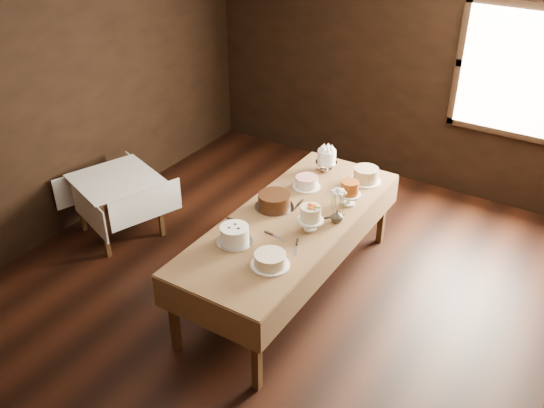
{
  "coord_description": "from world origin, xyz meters",
  "views": [
    {
      "loc": [
        2.41,
        -3.61,
        3.67
      ],
      "look_at": [
        0.0,
        0.2,
        0.95
      ],
      "focal_mm": 39.49,
      "sensor_mm": 36.0,
      "label": 1
    }
  ],
  "objects_px": {
    "cake_server_d": "(337,216)",
    "flower_vase": "(337,216)",
    "cake_caramel": "(349,194)",
    "side_table": "(116,185)",
    "display_table": "(291,224)",
    "cake_server_e": "(242,224)",
    "cake_speckled": "(366,175)",
    "cake_swirl": "(235,235)",
    "cake_server_a": "(280,238)",
    "cake_server_b": "(296,250)",
    "cake_flowers": "(310,219)",
    "cake_cream": "(270,260)",
    "cake_meringue": "(326,161)",
    "cake_server_c": "(300,203)",
    "cake_chocolate": "(274,201)",
    "cake_lattice": "(307,183)"
  },
  "relations": [
    {
      "from": "cake_speckled",
      "to": "cake_server_d",
      "type": "distance_m",
      "value": 0.74
    },
    {
      "from": "cake_server_c",
      "to": "flower_vase",
      "type": "height_order",
      "value": "flower_vase"
    },
    {
      "from": "cake_server_e",
      "to": "cake_server_d",
      "type": "bearing_deg",
      "value": 42.48
    },
    {
      "from": "cake_swirl",
      "to": "cake_cream",
      "type": "xyz_separation_m",
      "value": [
        0.42,
        -0.11,
        -0.02
      ]
    },
    {
      "from": "cake_server_a",
      "to": "cake_server_b",
      "type": "height_order",
      "value": "same"
    },
    {
      "from": "cake_speckled",
      "to": "cake_server_e",
      "type": "xyz_separation_m",
      "value": [
        -0.59,
        -1.29,
        -0.07
      ]
    },
    {
      "from": "cake_chocolate",
      "to": "cake_flowers",
      "type": "bearing_deg",
      "value": -17.31
    },
    {
      "from": "cake_meringue",
      "to": "cake_speckled",
      "type": "relative_size",
      "value": 0.77
    },
    {
      "from": "cake_flowers",
      "to": "cake_cream",
      "type": "distance_m",
      "value": 0.63
    },
    {
      "from": "side_table",
      "to": "display_table",
      "type": "bearing_deg",
      "value": 4.29
    },
    {
      "from": "side_table",
      "to": "flower_vase",
      "type": "height_order",
      "value": "flower_vase"
    },
    {
      "from": "cake_lattice",
      "to": "cake_server_c",
      "type": "distance_m",
      "value": 0.32
    },
    {
      "from": "side_table",
      "to": "flower_vase",
      "type": "xyz_separation_m",
      "value": [
        2.42,
        0.32,
        0.25
      ]
    },
    {
      "from": "cake_chocolate",
      "to": "cake_server_e",
      "type": "distance_m",
      "value": 0.41
    },
    {
      "from": "display_table",
      "to": "cake_server_b",
      "type": "xyz_separation_m",
      "value": [
        0.28,
        -0.41,
        0.06
      ]
    },
    {
      "from": "cake_server_e",
      "to": "flower_vase",
      "type": "distance_m",
      "value": 0.84
    },
    {
      "from": "cake_meringue",
      "to": "cake_cream",
      "type": "relative_size",
      "value": 0.66
    },
    {
      "from": "cake_caramel",
      "to": "cake_server_e",
      "type": "distance_m",
      "value": 1.04
    },
    {
      "from": "cake_meringue",
      "to": "cake_caramel",
      "type": "distance_m",
      "value": 0.69
    },
    {
      "from": "cake_server_e",
      "to": "flower_vase",
      "type": "relative_size",
      "value": 2.04
    },
    {
      "from": "cake_swirl",
      "to": "cake_cream",
      "type": "bearing_deg",
      "value": -14.64
    },
    {
      "from": "cake_swirl",
      "to": "display_table",
      "type": "bearing_deg",
      "value": 70.15
    },
    {
      "from": "cake_speckled",
      "to": "cake_flowers",
      "type": "distance_m",
      "value": 1.05
    },
    {
      "from": "display_table",
      "to": "cake_chocolate",
      "type": "relative_size",
      "value": 7.1
    },
    {
      "from": "cake_meringue",
      "to": "cake_lattice",
      "type": "relative_size",
      "value": 0.78
    },
    {
      "from": "flower_vase",
      "to": "cake_server_a",
      "type": "bearing_deg",
      "value": -120.03
    },
    {
      "from": "cake_lattice",
      "to": "cake_cream",
      "type": "height_order",
      "value": "cake_cream"
    },
    {
      "from": "cake_server_d",
      "to": "display_table",
      "type": "bearing_deg",
      "value": 165.17
    },
    {
      "from": "cake_speckled",
      "to": "cake_server_e",
      "type": "bearing_deg",
      "value": -114.61
    },
    {
      "from": "display_table",
      "to": "cake_caramel",
      "type": "distance_m",
      "value": 0.61
    },
    {
      "from": "cake_speckled",
      "to": "display_table",
      "type": "bearing_deg",
      "value": -105.4
    },
    {
      "from": "cake_chocolate",
      "to": "cake_flowers",
      "type": "height_order",
      "value": "cake_flowers"
    },
    {
      "from": "cake_caramel",
      "to": "cake_flowers",
      "type": "relative_size",
      "value": 1.05
    },
    {
      "from": "cake_server_c",
      "to": "cake_server_d",
      "type": "xyz_separation_m",
      "value": [
        0.4,
        -0.02,
        0.0
      ]
    },
    {
      "from": "display_table",
      "to": "cake_chocolate",
      "type": "height_order",
      "value": "cake_chocolate"
    },
    {
      "from": "cake_server_d",
      "to": "flower_vase",
      "type": "height_order",
      "value": "flower_vase"
    },
    {
      "from": "cake_lattice",
      "to": "flower_vase",
      "type": "xyz_separation_m",
      "value": [
        0.53,
        -0.4,
        0.01
      ]
    },
    {
      "from": "side_table",
      "to": "cake_server_c",
      "type": "height_order",
      "value": "cake_server_c"
    },
    {
      "from": "cake_server_a",
      "to": "cake_chocolate",
      "type": "bearing_deg",
      "value": 133.87
    },
    {
      "from": "cake_chocolate",
      "to": "cake_server_d",
      "type": "xyz_separation_m",
      "value": [
        0.56,
        0.17,
        -0.06
      ]
    },
    {
      "from": "cake_speckled",
      "to": "cake_server_a",
      "type": "distance_m",
      "value": 1.33
    },
    {
      "from": "cake_speckled",
      "to": "cake_cream",
      "type": "bearing_deg",
      "value": -91.93
    },
    {
      "from": "cake_cream",
      "to": "cake_server_c",
      "type": "distance_m",
      "value": 1.0
    },
    {
      "from": "cake_caramel",
      "to": "cake_server_d",
      "type": "relative_size",
      "value": 1.05
    },
    {
      "from": "cake_meringue",
      "to": "cake_flowers",
      "type": "relative_size",
      "value": 1.0
    },
    {
      "from": "cake_lattice",
      "to": "cake_server_d",
      "type": "xyz_separation_m",
      "value": [
        0.5,
        -0.32,
        -0.04
      ]
    },
    {
      "from": "side_table",
      "to": "cake_swirl",
      "type": "height_order",
      "value": "cake_swirl"
    },
    {
      "from": "cake_meringue",
      "to": "cake_swirl",
      "type": "relative_size",
      "value": 0.77
    },
    {
      "from": "cake_cream",
      "to": "cake_lattice",
      "type": "bearing_deg",
      "value": 106.76
    },
    {
      "from": "display_table",
      "to": "cake_swirl",
      "type": "height_order",
      "value": "cake_swirl"
    }
  ]
}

